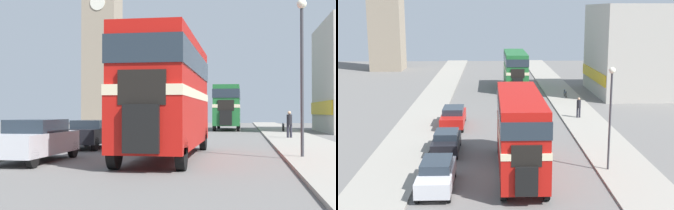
# 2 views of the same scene
# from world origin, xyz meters

# --- Properties ---
(ground_plane) EXTENTS (120.00, 120.00, 0.00)m
(ground_plane) POSITION_xyz_m (0.00, 0.00, 0.00)
(ground_plane) COLOR slate
(double_decker_bus) EXTENTS (2.39, 9.77, 4.50)m
(double_decker_bus) POSITION_xyz_m (0.61, 0.78, 2.66)
(double_decker_bus) COLOR #B2140F
(double_decker_bus) RESTS_ON ground_plane
(bus_distant) EXTENTS (2.46, 9.52, 4.28)m
(bus_distant) POSITION_xyz_m (1.96, 29.70, 2.54)
(bus_distant) COLOR #1E602D
(bus_distant) RESTS_ON ground_plane
(car_parked_near) EXTENTS (1.71, 4.45, 1.50)m
(car_parked_near) POSITION_xyz_m (-3.81, -1.45, 0.78)
(car_parked_near) COLOR silver
(car_parked_near) RESTS_ON ground_plane
(car_parked_mid) EXTENTS (1.66, 3.93, 1.37)m
(car_parked_mid) POSITION_xyz_m (-3.86, 4.82, 0.72)
(car_parked_mid) COLOR black
(car_parked_mid) RESTS_ON ground_plane
(car_parked_far) EXTENTS (1.78, 4.63, 1.52)m
(car_parked_far) POSITION_xyz_m (-3.93, 11.70, 0.78)
(car_parked_far) COLOR red
(car_parked_far) RESTS_ON ground_plane
(pedestrian_walking) EXTENTS (0.35, 0.35, 1.71)m
(pedestrian_walking) POSITION_xyz_m (6.44, 13.93, 1.09)
(pedestrian_walking) COLOR #282833
(pedestrian_walking) RESTS_ON sidewalk_right
(bicycle_on_pavement) EXTENTS (0.05, 1.76, 0.78)m
(bicycle_on_pavement) POSITION_xyz_m (6.83, 23.31, 0.48)
(bicycle_on_pavement) COLOR black
(bicycle_on_pavement) RESTS_ON sidewalk_right
(street_lamp) EXTENTS (0.36, 0.36, 5.86)m
(street_lamp) POSITION_xyz_m (5.66, 0.83, 3.96)
(street_lamp) COLOR #38383D
(street_lamp) RESTS_ON sidewalk_right
(church_tower) EXTENTS (4.96, 4.96, 30.06)m
(church_tower) POSITION_xyz_m (-16.54, 47.79, 15.35)
(church_tower) COLOR gray
(church_tower) RESTS_ON ground_plane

